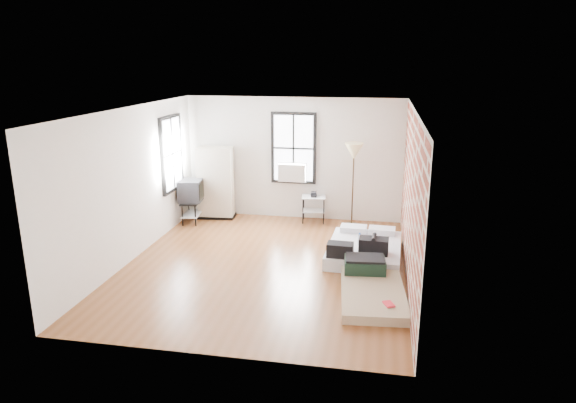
% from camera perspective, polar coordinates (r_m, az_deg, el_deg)
% --- Properties ---
extents(ground, '(6.00, 6.00, 0.00)m').
position_cam_1_polar(ground, '(9.42, -2.51, -7.05)').
color(ground, brown).
rests_on(ground, ground).
extents(room_shell, '(5.02, 6.02, 2.80)m').
position_cam_1_polar(room_shell, '(9.19, -0.73, 3.75)').
color(room_shell, silver).
rests_on(room_shell, ground).
extents(mattress_main, '(1.40, 1.86, 0.58)m').
position_cam_1_polar(mattress_main, '(9.84, 8.45, -5.20)').
color(mattress_main, white).
rests_on(mattress_main, ground).
extents(mattress_bare, '(1.13, 1.93, 0.40)m').
position_cam_1_polar(mattress_bare, '(8.42, 9.18, -9.20)').
color(mattress_bare, tan).
rests_on(mattress_bare, ground).
extents(wardrobe, '(0.88, 0.56, 1.67)m').
position_cam_1_polar(wardrobe, '(12.06, -8.02, 2.06)').
color(wardrobe, black).
rests_on(wardrobe, ground).
extents(side_table, '(0.57, 0.48, 0.70)m').
position_cam_1_polar(side_table, '(11.71, 2.87, 0.00)').
color(side_table, black).
rests_on(side_table, ground).
extents(floor_lamp, '(0.40, 0.40, 1.85)m').
position_cam_1_polar(floor_lamp, '(11.31, 7.33, 5.15)').
color(floor_lamp, '#332411').
rests_on(floor_lamp, ground).
extents(tv_stand, '(0.56, 0.75, 0.99)m').
position_cam_1_polar(tv_stand, '(11.81, -10.70, 1.04)').
color(tv_stand, black).
rests_on(tv_stand, ground).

